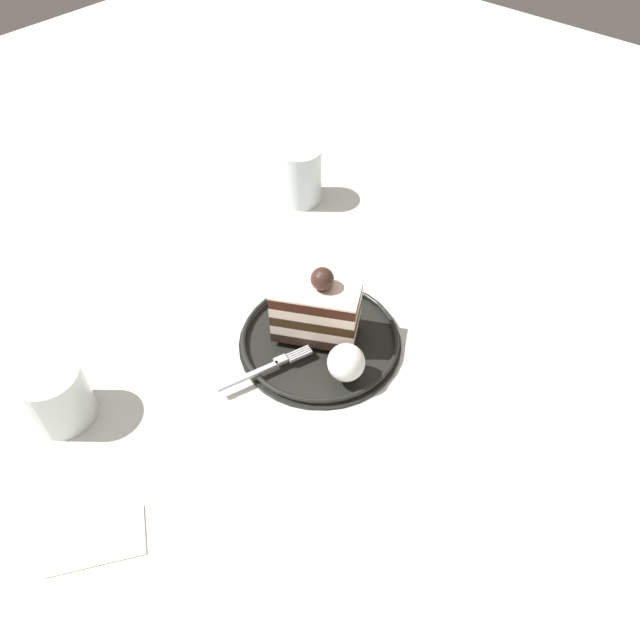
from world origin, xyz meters
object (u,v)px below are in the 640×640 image
at_px(whipped_cream_dollop, 344,364).
at_px(drink_glass_near, 58,398).
at_px(cake_slice, 314,307).
at_px(fork, 268,368).
at_px(dessert_plate, 320,340).
at_px(folded_napkin, 96,540).
at_px(drink_glass_far, 300,178).

bearing_deg(whipped_cream_dollop, drink_glass_near, -40.95).
bearing_deg(whipped_cream_dollop, cake_slice, -113.58).
bearing_deg(fork, dessert_plate, 171.31).
bearing_deg(fork, drink_glass_near, -35.18).
relative_size(whipped_cream_dollop, fork, 0.39).
relative_size(cake_slice, folded_napkin, 1.26).
bearing_deg(drink_glass_near, dessert_plate, 151.52).
height_order(drink_glass_far, folded_napkin, drink_glass_far).
xyz_separation_m(cake_slice, drink_glass_far, (-0.21, -0.22, -0.02)).
bearing_deg(cake_slice, whipped_cream_dollop, 66.42).
distance_m(drink_glass_far, folded_napkin, 0.61).
distance_m(fork, drink_glass_far, 0.37).
distance_m(fork, drink_glass_near, 0.24).
distance_m(cake_slice, fork, 0.09).
bearing_deg(folded_napkin, whipped_cream_dollop, 168.87).
bearing_deg(drink_glass_far, folded_napkin, 22.62).
distance_m(dessert_plate, drink_glass_near, 0.32).
bearing_deg(cake_slice, drink_glass_near, -26.12).
bearing_deg(whipped_cream_dollop, drink_glass_far, -129.71).
height_order(dessert_plate, whipped_cream_dollop, whipped_cream_dollop).
xyz_separation_m(dessert_plate, whipped_cream_dollop, (0.03, 0.06, 0.03)).
distance_m(dessert_plate, folded_napkin, 0.34).
bearing_deg(dessert_plate, cake_slice, -105.13).
height_order(dessert_plate, folded_napkin, dessert_plate).
bearing_deg(cake_slice, drink_glass_far, -134.16).
relative_size(fork, drink_glass_near, 1.56).
relative_size(dessert_plate, folded_napkin, 2.18).
xyz_separation_m(dessert_plate, drink_glass_far, (-0.21, -0.23, 0.03)).
relative_size(drink_glass_near, drink_glass_far, 0.85).
height_order(cake_slice, drink_glass_near, cake_slice).
bearing_deg(dessert_plate, drink_glass_near, -28.48).
height_order(dessert_plate, drink_glass_far, drink_glass_far).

